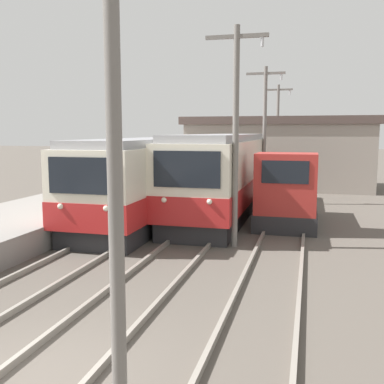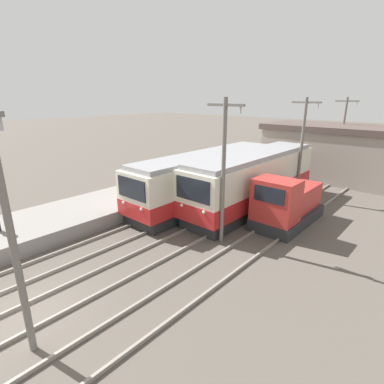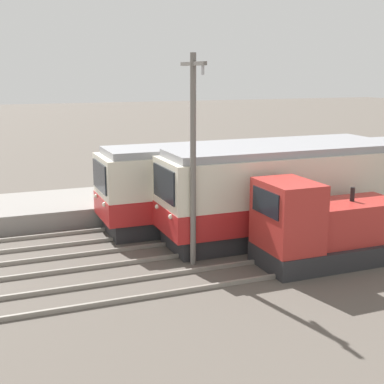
{
  "view_description": "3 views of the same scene",
  "coord_description": "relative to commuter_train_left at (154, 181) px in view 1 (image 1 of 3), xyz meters",
  "views": [
    {
      "loc": [
        4.06,
        -5.56,
        3.8
      ],
      "look_at": [
        -0.13,
        10.34,
        1.59
      ],
      "focal_mm": 42.0,
      "sensor_mm": 36.0,
      "label": 1
    },
    {
      "loc": [
        9.86,
        -2.55,
        7.1
      ],
      "look_at": [
        -1.01,
        9.7,
        1.9
      ],
      "focal_mm": 28.0,
      "sensor_mm": 36.0,
      "label": 2
    },
    {
      "loc": [
        18.02,
        2.42,
        6.5
      ],
      "look_at": [
        -1.2,
        10.03,
        1.86
      ],
      "focal_mm": 50.0,
      "sensor_mm": 36.0,
      "label": 3
    }
  ],
  "objects": [
    {
      "name": "catenary_mast_mid",
      "position": [
        4.31,
        -4.22,
        2.24
      ],
      "size": [
        2.0,
        0.2,
        7.12
      ],
      "color": "slate",
      "rests_on": "ground"
    },
    {
      "name": "ground_plane",
      "position": [
        2.6,
        -13.14,
        -1.64
      ],
      "size": [
        200.0,
        200.0,
        0.0
      ],
      "primitive_type": "plane",
      "color": "#564F47"
    },
    {
      "name": "station_building",
      "position": [
        4.56,
        12.86,
        0.76
      ],
      "size": [
        12.6,
        6.3,
        4.77
      ],
      "color": "gray",
      "rests_on": "ground"
    },
    {
      "name": "track_center",
      "position": [
        2.8,
        -13.14,
        -1.57
      ],
      "size": [
        1.54,
        60.0,
        0.14
      ],
      "color": "gray",
      "rests_on": "ground"
    },
    {
      "name": "commuter_train_center",
      "position": [
        2.8,
        1.37,
        0.07
      ],
      "size": [
        2.84,
        12.38,
        3.69
      ],
      "color": "#28282B",
      "rests_on": "ground"
    },
    {
      "name": "shunting_locomotive",
      "position": [
        5.8,
        0.04,
        -0.44
      ],
      "size": [
        2.4,
        5.24,
        3.0
      ],
      "color": "#28282B",
      "rests_on": "ground"
    },
    {
      "name": "catenary_mast_far",
      "position": [
        4.31,
        5.09,
        2.24
      ],
      "size": [
        2.0,
        0.2,
        7.12
      ],
      "color": "slate",
      "rests_on": "ground"
    },
    {
      "name": "commuter_train_left",
      "position": [
        0.0,
        0.0,
        0.0
      ],
      "size": [
        2.84,
        13.1,
        3.52
      ],
      "color": "#28282B",
      "rests_on": "ground"
    },
    {
      "name": "catenary_mast_distant",
      "position": [
        4.31,
        14.41,
        2.24
      ],
      "size": [
        2.0,
        0.2,
        7.12
      ],
      "color": "slate",
      "rests_on": "ground"
    },
    {
      "name": "catenary_mast_near",
      "position": [
        4.31,
        -13.54,
        2.24
      ],
      "size": [
        2.0,
        0.2,
        7.12
      ],
      "color": "slate",
      "rests_on": "ground"
    }
  ]
}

